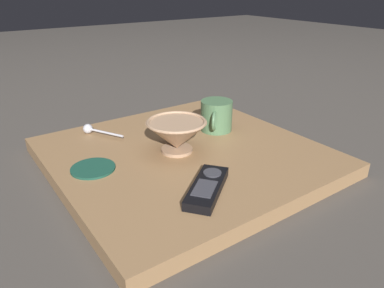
# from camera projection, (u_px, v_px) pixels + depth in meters

# --- Properties ---
(ground_plane) EXTENTS (6.00, 6.00, 0.00)m
(ground_plane) POSITION_uv_depth(u_px,v_px,m) (185.00, 163.00, 0.90)
(ground_plane) COLOR #47423D
(table) EXTENTS (0.61, 0.61, 0.03)m
(table) POSITION_uv_depth(u_px,v_px,m) (185.00, 157.00, 0.90)
(table) COLOR #936D47
(table) RESTS_ON ground
(cereal_bowl) EXTENTS (0.15, 0.15, 0.08)m
(cereal_bowl) POSITION_uv_depth(u_px,v_px,m) (177.00, 134.00, 0.87)
(cereal_bowl) COLOR tan
(cereal_bowl) RESTS_ON table
(coffee_mug) EXTENTS (0.10, 0.10, 0.08)m
(coffee_mug) POSITION_uv_depth(u_px,v_px,m) (216.00, 116.00, 0.99)
(coffee_mug) COLOR #4C724C
(coffee_mug) RESTS_ON table
(teaspoon) EXTENTS (0.07, 0.12, 0.03)m
(teaspoon) POSITION_uv_depth(u_px,v_px,m) (91.00, 129.00, 0.98)
(teaspoon) COLOR silver
(teaspoon) RESTS_ON table
(tv_remote_near) EXTENTS (0.16, 0.14, 0.02)m
(tv_remote_near) POSITION_uv_depth(u_px,v_px,m) (207.00, 187.00, 0.71)
(tv_remote_near) COLOR black
(tv_remote_near) RESTS_ON table
(drink_coaster) EXTENTS (0.10, 0.10, 0.01)m
(drink_coaster) POSITION_uv_depth(u_px,v_px,m) (93.00, 168.00, 0.80)
(drink_coaster) COLOR #194738
(drink_coaster) RESTS_ON table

